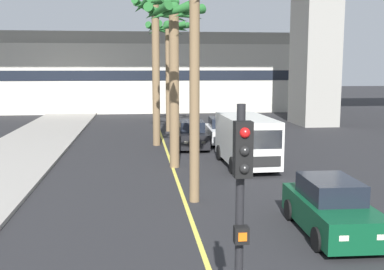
% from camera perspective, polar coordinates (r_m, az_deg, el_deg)
% --- Properties ---
extents(lane_stripe_center, '(0.14, 56.00, 0.01)m').
position_cam_1_polar(lane_stripe_center, '(24.29, -2.72, -2.89)').
color(lane_stripe_center, '#DBCC4C').
rests_on(lane_stripe_center, ground).
extents(pier_building_backdrop, '(33.38, 8.04, 8.13)m').
position_cam_1_polar(pier_building_backdrop, '(51.37, -4.87, 7.46)').
color(pier_building_backdrop, beige).
rests_on(pier_building_backdrop, ground).
extents(car_queue_front, '(1.94, 4.16, 1.56)m').
position_cam_1_polar(car_queue_front, '(14.09, 16.41, -8.50)').
color(car_queue_front, '#0C4728').
rests_on(car_queue_front, ground).
extents(car_queue_second, '(1.96, 4.16, 1.56)m').
position_cam_1_polar(car_queue_second, '(29.34, 3.57, 0.45)').
color(car_queue_second, white).
rests_on(car_queue_second, ground).
extents(car_queue_third, '(1.93, 4.15, 1.56)m').
position_cam_1_polar(car_queue_third, '(27.59, -0.05, -0.03)').
color(car_queue_third, black).
rests_on(car_queue_third, ground).
extents(delivery_van, '(2.23, 5.28, 2.36)m').
position_cam_1_polar(delivery_van, '(22.50, 6.56, -0.52)').
color(delivery_van, silver).
rests_on(delivery_van, ground).
extents(traffic_light_median_near, '(0.24, 0.37, 4.20)m').
position_cam_1_polar(traffic_light_median_near, '(6.64, 5.91, -9.20)').
color(traffic_light_median_near, black).
rests_on(traffic_light_median_near, ground).
extents(palm_tree_near_median, '(2.96, 2.98, 7.58)m').
position_cam_1_polar(palm_tree_near_median, '(21.84, -2.17, 11.29)').
color(palm_tree_near_median, brown).
rests_on(palm_tree_near_median, ground).
extents(palm_tree_mid_median, '(2.89, 2.97, 8.26)m').
position_cam_1_polar(palm_tree_mid_median, '(16.25, 0.31, 15.13)').
color(palm_tree_mid_median, brown).
rests_on(palm_tree_mid_median, ground).
extents(palm_tree_far_median, '(3.26, 3.27, 7.93)m').
position_cam_1_polar(palm_tree_far_median, '(34.39, -2.97, 11.70)').
color(palm_tree_far_median, brown).
rests_on(palm_tree_far_median, ground).
extents(palm_tree_farthest_median, '(2.85, 2.83, 8.74)m').
position_cam_1_polar(palm_tree_farthest_median, '(28.25, -4.40, 12.62)').
color(palm_tree_farthest_median, brown).
rests_on(palm_tree_farthest_median, ground).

